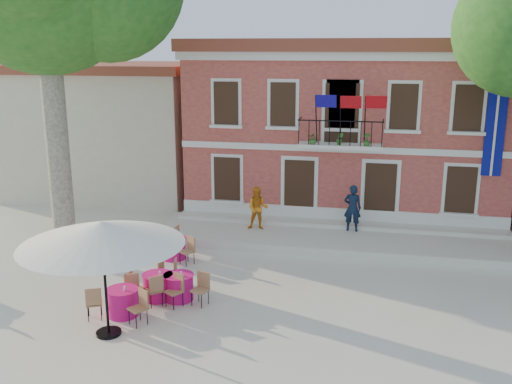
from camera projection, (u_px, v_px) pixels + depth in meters
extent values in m
plane|color=beige|center=(260.00, 283.00, 17.82)|extent=(90.00, 90.00, 0.00)
cube|color=#CB6049|center=(346.00, 130.00, 26.05)|extent=(13.00, 8.00, 7.00)
cube|color=brown|center=(350.00, 45.00, 25.12)|extent=(13.50, 8.50, 0.50)
cube|color=silver|center=(344.00, 56.00, 21.47)|extent=(13.30, 0.35, 0.35)
cube|color=silver|center=(340.00, 146.00, 21.82)|extent=(3.20, 0.90, 0.15)
cube|color=black|center=(340.00, 121.00, 21.20)|extent=(3.20, 0.04, 0.04)
cube|color=navy|center=(495.00, 128.00, 20.88)|extent=(0.70, 0.05, 3.60)
cube|color=#140B83|center=(316.00, 101.00, 20.86)|extent=(0.76, 0.27, 0.47)
cube|color=#B30B12|center=(340.00, 102.00, 20.68)|extent=(0.76, 0.29, 0.47)
cube|color=#B30B12|center=(366.00, 102.00, 20.50)|extent=(0.76, 0.27, 0.47)
imported|color=#26591E|center=(313.00, 138.00, 21.66)|extent=(0.43, 0.37, 0.48)
imported|color=#26591E|center=(340.00, 139.00, 21.46)|extent=(0.26, 0.21, 0.48)
imported|color=#26591E|center=(367.00, 140.00, 21.26)|extent=(0.27, 0.27, 0.48)
cube|color=beige|center=(122.00, 131.00, 29.40)|extent=(9.00, 9.00, 6.00)
cube|color=brown|center=(119.00, 67.00, 28.62)|extent=(9.40, 9.40, 0.40)
cube|color=silver|center=(335.00, 238.00, 21.56)|extent=(14.00, 3.40, 0.30)
cylinder|color=#A59E84|center=(57.00, 142.00, 19.20)|extent=(0.75, 0.75, 8.11)
cylinder|color=black|center=(109.00, 333.00, 14.64)|extent=(0.64, 0.64, 0.08)
cylinder|color=black|center=(105.00, 286.00, 14.32)|extent=(0.07, 0.07, 2.68)
cone|color=white|center=(102.00, 233.00, 13.98)|extent=(4.08, 4.08, 0.59)
imported|color=#0E1B31|center=(353.00, 208.00, 21.77)|extent=(0.68, 0.47, 1.81)
imported|color=orange|center=(258.00, 208.00, 21.99)|extent=(0.86, 0.70, 1.67)
cylinder|color=#E1157A|center=(123.00, 303.00, 15.60)|extent=(0.84, 0.84, 0.75)
cylinder|color=#E1157A|center=(122.00, 290.00, 15.51)|extent=(0.90, 0.90, 0.02)
cube|color=tan|center=(138.00, 308.00, 15.05)|extent=(0.58, 0.58, 0.95)
cube|color=tan|center=(136.00, 288.00, 16.28)|extent=(0.45, 0.45, 0.95)
cube|color=tan|center=(94.00, 302.00, 15.40)|extent=(0.56, 0.56, 0.95)
cylinder|color=#E1157A|center=(158.00, 287.00, 16.63)|extent=(0.84, 0.84, 0.75)
cylinder|color=#E1157A|center=(157.00, 275.00, 16.53)|extent=(0.90, 0.90, 0.02)
cube|color=tan|center=(174.00, 291.00, 16.11)|extent=(0.58, 0.58, 0.95)
cube|color=tan|center=(167.00, 274.00, 17.31)|extent=(0.43, 0.43, 0.95)
cube|color=tan|center=(132.00, 287.00, 16.39)|extent=(0.57, 0.57, 0.95)
cylinder|color=#E1157A|center=(174.00, 248.00, 19.83)|extent=(0.84, 0.84, 0.75)
cylinder|color=#E1157A|center=(173.00, 238.00, 19.73)|extent=(0.90, 0.90, 0.02)
cube|color=tan|center=(187.00, 251.00, 19.28)|extent=(0.58, 0.58, 0.95)
cube|color=tan|center=(182.00, 239.00, 20.50)|extent=(0.45, 0.45, 0.95)
cube|color=tan|center=(152.00, 247.00, 19.62)|extent=(0.56, 0.56, 0.95)
cylinder|color=#E1157A|center=(179.00, 287.00, 16.59)|extent=(0.84, 0.84, 0.75)
cylinder|color=#E1157A|center=(178.00, 275.00, 16.49)|extent=(0.90, 0.90, 0.02)
cube|color=tan|center=(154.00, 290.00, 16.20)|extent=(0.59, 0.59, 0.95)
cube|color=tan|center=(200.00, 290.00, 16.20)|extent=(0.53, 0.53, 0.95)
cube|color=tan|center=(182.00, 274.00, 17.29)|extent=(0.50, 0.50, 0.95)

